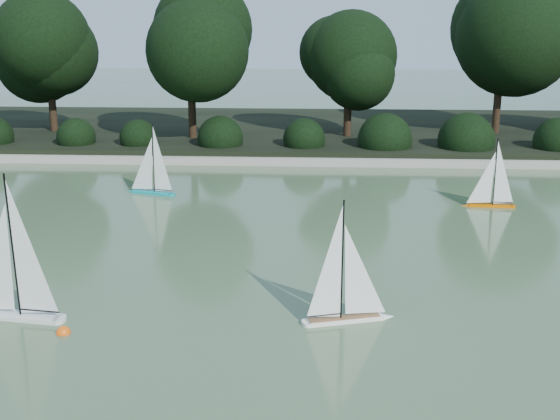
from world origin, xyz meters
name	(u,v)px	position (x,y,z in m)	size (l,w,h in m)	color
ground	(291,335)	(0.00, 0.00, 0.00)	(80.00, 80.00, 0.00)	#3A5633
pond_coping	(307,161)	(0.00, 9.00, 0.09)	(40.00, 0.35, 0.18)	gray
far_bank	(310,132)	(0.00, 13.00, 0.15)	(40.00, 8.00, 0.30)	black
tree_line	(358,45)	(1.23, 11.44, 2.64)	(26.31, 3.93, 4.39)	black
shrub_hedge	(308,139)	(0.00, 9.90, 0.45)	(29.10, 1.10, 1.10)	black
sailboat_white_a	(6,294)	(-3.25, 0.27, 0.28)	(1.33, 0.38, 1.81)	silver
sailboat_white_b	(352,301)	(0.67, 0.40, 0.23)	(1.10, 0.47, 1.51)	white
sailboat_orange	(487,195)	(3.32, 5.51, 0.21)	(0.98, 0.20, 1.33)	#DC6301
sailboat_teal	(149,182)	(-3.03, 6.14, 0.23)	(1.06, 0.46, 1.46)	#08969B
race_buoy	(63,333)	(-2.48, -0.10, 0.00)	(0.16, 0.16, 0.16)	#FF5C0D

